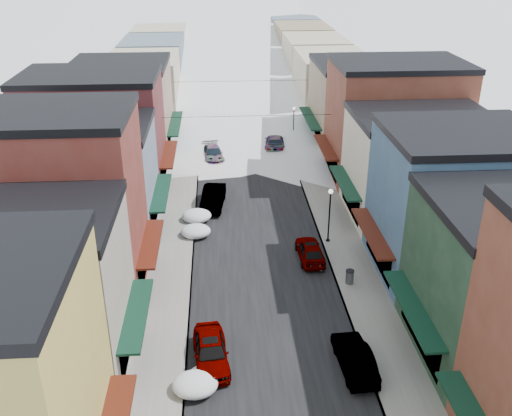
{
  "coord_description": "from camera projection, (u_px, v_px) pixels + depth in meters",
  "views": [
    {
      "loc": [
        -2.85,
        -13.45,
        21.69
      ],
      "look_at": [
        0.0,
        28.02,
        2.02
      ],
      "focal_mm": 40.0,
      "sensor_mm": 36.0,
      "label": 1
    }
  ],
  "objects": [
    {
      "name": "car_dark_hatch",
      "position": [
        213.0,
        198.0,
        50.66
      ],
      "size": [
        2.43,
        5.37,
        1.71
      ],
      "primitive_type": "imported",
      "rotation": [
        0.0,
        0.0,
        -0.12
      ],
      "color": "black",
      "rests_on": "ground"
    },
    {
      "name": "distant_blocks",
      "position": [
        233.0,
        56.0,
        94.72
      ],
      "size": [
        34.0,
        55.0,
        8.0
      ],
      "color": "gray",
      "rests_on": "ground"
    },
    {
      "name": "sidewalk_left",
      "position": [
        190.0,
        120.0,
        75.25
      ],
      "size": [
        3.2,
        160.0,
        0.15
      ],
      "primitive_type": "cube",
      "color": "gray",
      "rests_on": "ground"
    },
    {
      "name": "streetlamp_near",
      "position": [
        330.0,
        209.0,
        43.7
      ],
      "size": [
        0.37,
        0.37,
        4.43
      ],
      "color": "black",
      "rests_on": "sidewalk_right"
    },
    {
      "name": "road",
      "position": [
        240.0,
        119.0,
        75.69
      ],
      "size": [
        10.0,
        160.0,
        0.01
      ],
      "primitive_type": "cube",
      "color": "black",
      "rests_on": "ground"
    },
    {
      "name": "snow_pile_mid",
      "position": [
        196.0,
        231.0,
        45.7
      ],
      "size": [
        2.4,
        2.68,
        1.02
      ],
      "color": "white",
      "rests_on": "ground"
    },
    {
      "name": "car_lane_white",
      "position": [
        242.0,
        86.0,
        89.39
      ],
      "size": [
        3.26,
        5.97,
        1.58
      ],
      "primitive_type": "imported",
      "rotation": [
        0.0,
        0.0,
        3.03
      ],
      "color": "white",
      "rests_on": "ground"
    },
    {
      "name": "car_gray_suv",
      "position": [
        310.0,
        250.0,
        42.32
      ],
      "size": [
        1.9,
        4.45,
        1.5
      ],
      "primitive_type": "imported",
      "rotation": [
        0.0,
        0.0,
        3.17
      ],
      "color": "#96999E",
      "rests_on": "ground"
    },
    {
      "name": "bldg_r_cream",
      "position": [
        418.0,
        166.0,
        47.56
      ],
      "size": [
        12.3,
        9.2,
        9.0
      ],
      "color": "beige",
      "rests_on": "ground"
    },
    {
      "name": "car_silver_sedan",
      "position": [
        211.0,
        351.0,
        31.88
      ],
      "size": [
        2.31,
        4.85,
        1.6
      ],
      "primitive_type": "imported",
      "rotation": [
        0.0,
        0.0,
        0.09
      ],
      "color": "#A7A8AF",
      "rests_on": "ground"
    },
    {
      "name": "car_lane_silver",
      "position": [
        231.0,
        109.0,
        77.43
      ],
      "size": [
        2.16,
        4.46,
        1.47
      ],
      "primitive_type": "imported",
      "rotation": [
        0.0,
        0.0,
        -0.1
      ],
      "color": "#A7A9B0",
      "rests_on": "ground"
    },
    {
      "name": "car_silver_wagon",
      "position": [
        213.0,
        154.0,
        61.41
      ],
      "size": [
        2.66,
        5.24,
        1.46
      ],
      "primitive_type": "imported",
      "rotation": [
        0.0,
        0.0,
        0.13
      ],
      "color": "#A9ADB2",
      "rests_on": "ground"
    },
    {
      "name": "bldg_l_tan",
      "position": [
        123.0,
        108.0,
        61.91
      ],
      "size": [
        11.3,
        11.2,
        10.0
      ],
      "color": "tan",
      "rests_on": "ground"
    },
    {
      "name": "bldg_r_brick_far",
      "position": [
        394.0,
        121.0,
        55.17
      ],
      "size": [
        13.3,
        9.2,
        11.5
      ],
      "color": "brown",
      "rests_on": "ground"
    },
    {
      "name": "streetlamp_far",
      "position": [
        294.0,
        120.0,
        65.97
      ],
      "size": [
        0.34,
        0.34,
        4.09
      ],
      "color": "black",
      "rests_on": "sidewalk_right"
    },
    {
      "name": "bldg_l_brick_near",
      "position": [
        51.0,
        205.0,
        36.55
      ],
      "size": [
        12.3,
        8.2,
        12.5
      ],
      "color": "maroon",
      "rests_on": "ground"
    },
    {
      "name": "bldg_r_blue",
      "position": [
        455.0,
        203.0,
        39.09
      ],
      "size": [
        11.3,
        9.2,
        10.5
      ],
      "color": "#355677",
      "rests_on": "ground"
    },
    {
      "name": "curb_right",
      "position": [
        277.0,
        118.0,
        75.97
      ],
      "size": [
        0.1,
        160.0,
        0.15
      ],
      "primitive_type": "cube",
      "color": "slate",
      "rests_on": "ground"
    },
    {
      "name": "sidewalk_right",
      "position": [
        289.0,
        118.0,
        76.07
      ],
      "size": [
        3.2,
        160.0,
        0.15
      ],
      "primitive_type": "cube",
      "color": "gray",
      "rests_on": "ground"
    },
    {
      "name": "snow_pile_near",
      "position": [
        195.0,
        383.0,
        30.01
      ],
      "size": [
        2.43,
        2.7,
        1.03
      ],
      "color": "white",
      "rests_on": "ground"
    },
    {
      "name": "bldg_l_grayblue",
      "position": [
        89.0,
        179.0,
        44.99
      ],
      "size": [
        11.3,
        9.2,
        9.0
      ],
      "color": "gray",
      "rests_on": "ground"
    },
    {
      "name": "bldg_l_brick_far",
      "position": [
        96.0,
        132.0,
        52.62
      ],
      "size": [
        13.3,
        9.2,
        11.0
      ],
      "color": "maroon",
      "rests_on": "ground"
    },
    {
      "name": "overhead_cables",
      "position": [
        244.0,
        97.0,
        61.77
      ],
      "size": [
        16.4,
        15.04,
        0.04
      ],
      "color": "black",
      "rests_on": "ground"
    },
    {
      "name": "car_black_sedan",
      "position": [
        275.0,
        142.0,
        64.49
      ],
      "size": [
        2.86,
        5.9,
        1.66
      ],
      "primitive_type": "imported",
      "rotation": [
        0.0,
        0.0,
        3.04
      ],
      "color": "black",
      "rests_on": "ground"
    },
    {
      "name": "bldg_r_tan",
      "position": [
        359.0,
        104.0,
        64.55
      ],
      "size": [
        11.3,
        11.2,
        9.5
      ],
      "color": "#8B785B",
      "rests_on": "ground"
    },
    {
      "name": "curb_left",
      "position": [
        201.0,
        119.0,
        75.34
      ],
      "size": [
        0.1,
        160.0,
        0.15
      ],
      "primitive_type": "cube",
      "color": "slate",
      "rests_on": "ground"
    },
    {
      "name": "snow_pile_far",
      "position": [
        197.0,
        215.0,
        48.2
      ],
      "size": [
        2.49,
        2.73,
        1.05
      ],
      "color": "white",
      "rests_on": "ground"
    },
    {
      "name": "trash_can",
      "position": [
        350.0,
        277.0,
        39.17
      ],
      "size": [
        0.59,
        0.59,
        1.01
      ],
      "color": "#4F5254",
      "rests_on": "sidewalk_right"
    },
    {
      "name": "car_green_sedan",
      "position": [
        355.0,
        357.0,
        31.47
      ],
      "size": [
        1.87,
        4.67,
        1.51
      ],
      "primitive_type": "imported",
      "rotation": [
        0.0,
        0.0,
        3.2
      ],
      "color": "black",
      "rests_on": "ground"
    },
    {
      "name": "bldg_l_cream",
      "position": [
        27.0,
        294.0,
        30.0
      ],
      "size": [
        11.3,
        8.2,
        9.5
      ],
      "color": "#B2A28F",
      "rests_on": "ground"
    }
  ]
}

